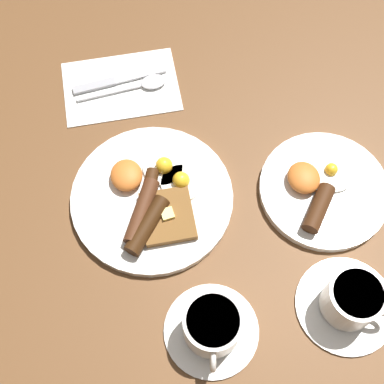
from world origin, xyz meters
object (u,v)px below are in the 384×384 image
Objects in this scene: breakfast_plate_near at (152,198)px; knife at (114,81)px; teacup_far at (351,301)px; spoon at (144,84)px; breakfast_plate_far at (322,189)px; teacup_near at (212,327)px.

knife is (-0.26, -0.03, -0.01)m from breakfast_plate_near.
knife is (-0.50, -0.29, -0.03)m from teacup_far.
teacup_far is 0.54m from spoon.
breakfast_plate_near is 1.52× the size of knife.
breakfast_plate_far is at bearing -48.86° from knife.
teacup_near reaches higher than knife.
breakfast_plate_near is 0.24m from teacup_near.
spoon is (-0.48, -0.23, -0.02)m from teacup_far.
teacup_near reaches higher than breakfast_plate_far.
spoon is (0.02, 0.05, 0.00)m from knife.
breakfast_plate_near is 0.29m from breakfast_plate_far.
breakfast_plate_far is at bearing 128.67° from teacup_near.
teacup_far is at bearing 47.30° from breakfast_plate_near.
breakfast_plate_far is 0.31m from teacup_near.
teacup_far is at bearing -7.07° from breakfast_plate_far.
breakfast_plate_far is 1.52× the size of teacup_near.
breakfast_plate_far is at bearing -51.37° from spoon.
knife is (-0.50, -0.07, -0.03)m from teacup_near.
breakfast_plate_far reaches higher than spoon.
knife is 0.06m from spoon.
teacup_far is (0.20, -0.02, 0.02)m from breakfast_plate_far.
breakfast_plate_near is 1.24× the size of breakfast_plate_far.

